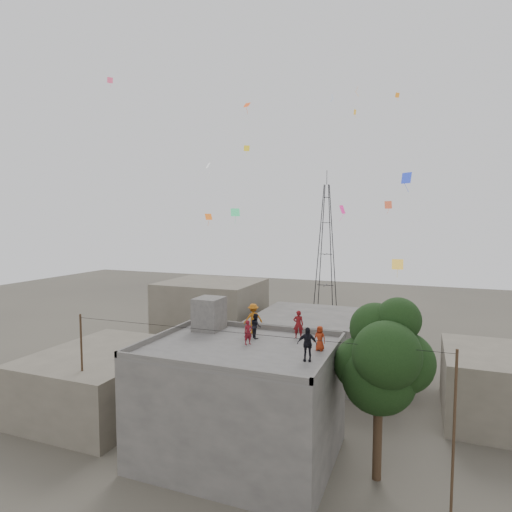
# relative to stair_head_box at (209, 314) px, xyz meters

# --- Properties ---
(ground) EXTENTS (140.00, 140.00, 0.00)m
(ground) POSITION_rel_stair_head_box_xyz_m (3.20, -2.60, -7.10)
(ground) COLOR #413D35
(ground) RESTS_ON ground
(main_building) EXTENTS (10.00, 8.00, 6.10)m
(main_building) POSITION_rel_stair_head_box_xyz_m (3.20, -2.60, -4.05)
(main_building) COLOR #504E4B
(main_building) RESTS_ON ground
(parapet) EXTENTS (10.00, 8.00, 0.30)m
(parapet) POSITION_rel_stair_head_box_xyz_m (3.20, -2.60, -0.85)
(parapet) COLOR #504E4B
(parapet) RESTS_ON main_building
(stair_head_box) EXTENTS (1.60, 1.80, 2.00)m
(stair_head_box) POSITION_rel_stair_head_box_xyz_m (0.00, 0.00, 0.00)
(stair_head_box) COLOR #504E4B
(stair_head_box) RESTS_ON main_building
(neighbor_west) EXTENTS (8.00, 10.00, 4.00)m
(neighbor_west) POSITION_rel_stair_head_box_xyz_m (-7.80, -0.60, -5.10)
(neighbor_west) COLOR #61594C
(neighbor_west) RESTS_ON ground
(neighbor_north) EXTENTS (12.00, 9.00, 5.00)m
(neighbor_north) POSITION_rel_stair_head_box_xyz_m (5.20, 11.40, -4.60)
(neighbor_north) COLOR #504E4B
(neighbor_north) RESTS_ON ground
(neighbor_northwest) EXTENTS (9.00, 8.00, 7.00)m
(neighbor_northwest) POSITION_rel_stair_head_box_xyz_m (-6.80, 13.40, -3.60)
(neighbor_northwest) COLOR #61594C
(neighbor_northwest) RESTS_ON ground
(neighbor_east) EXTENTS (7.00, 8.00, 4.40)m
(neighbor_east) POSITION_rel_stair_head_box_xyz_m (17.20, 7.40, -4.90)
(neighbor_east) COLOR #61594C
(neighbor_east) RESTS_ON ground
(tree) EXTENTS (4.90, 4.60, 9.10)m
(tree) POSITION_rel_stair_head_box_xyz_m (10.57, -2.00, -1.00)
(tree) COLOR black
(tree) RESTS_ON ground
(utility_line) EXTENTS (20.12, 0.62, 7.40)m
(utility_line) POSITION_rel_stair_head_box_xyz_m (3.70, -3.85, -3.27)
(utility_line) COLOR black
(utility_line) RESTS_ON ground
(transmission_tower) EXTENTS (2.97, 2.97, 20.01)m
(transmission_tower) POSITION_rel_stair_head_box_xyz_m (-0.80, 37.40, 1.97)
(transmission_tower) COLOR black
(transmission_tower) RESTS_ON ground
(person_red_adult) EXTENTS (0.66, 0.52, 1.61)m
(person_red_adult) POSITION_rel_stair_head_box_xyz_m (5.68, 0.15, -0.20)
(person_red_adult) COLOR maroon
(person_red_adult) RESTS_ON main_building
(person_orange_child) EXTENTS (0.68, 0.50, 1.29)m
(person_orange_child) POSITION_rel_stair_head_box_xyz_m (7.36, -1.72, -0.36)
(person_orange_child) COLOR #972B11
(person_orange_child) RESTS_ON main_building
(person_dark_child) EXTENTS (0.85, 0.88, 1.42)m
(person_dark_child) POSITION_rel_stair_head_box_xyz_m (3.39, -0.73, -0.29)
(person_dark_child) COLOR black
(person_dark_child) RESTS_ON main_building
(person_dark_adult) EXTENTS (1.01, 0.53, 1.65)m
(person_dark_adult) POSITION_rel_stair_head_box_xyz_m (7.18, -3.59, -0.18)
(person_dark_adult) COLOR black
(person_dark_adult) RESTS_ON main_building
(person_orange_adult) EXTENTS (1.32, 1.23, 1.79)m
(person_orange_adult) POSITION_rel_stair_head_box_xyz_m (2.85, 0.22, -0.11)
(person_orange_adult) COLOR #AA5C13
(person_orange_adult) RESTS_ON main_building
(person_red_child) EXTENTS (0.56, 0.58, 1.33)m
(person_red_child) POSITION_rel_stair_head_box_xyz_m (3.48, -2.09, -0.33)
(person_red_child) COLOR maroon
(person_red_child) RESTS_ON main_building
(kites) EXTENTS (19.65, 15.94, 12.95)m
(kites) POSITION_rel_stair_head_box_xyz_m (4.82, 4.38, 9.23)
(kites) COLOR orange
(kites) RESTS_ON ground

